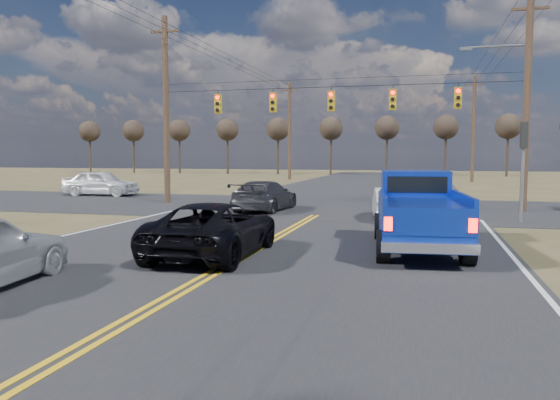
% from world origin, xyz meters
% --- Properties ---
extents(ground, '(160.00, 160.00, 0.00)m').
position_xyz_m(ground, '(0.00, 0.00, 0.00)').
color(ground, brown).
rests_on(ground, ground).
extents(road_main, '(14.00, 120.00, 0.02)m').
position_xyz_m(road_main, '(0.00, 10.00, 0.00)').
color(road_main, '#28282B').
rests_on(road_main, ground).
extents(road_cross, '(120.00, 12.00, 0.02)m').
position_xyz_m(road_cross, '(0.00, 18.00, 0.00)').
color(road_cross, '#28282B').
rests_on(road_cross, ground).
extents(signal_gantry, '(19.60, 4.83, 10.00)m').
position_xyz_m(signal_gantry, '(0.50, 17.79, 5.06)').
color(signal_gantry, '#473323').
rests_on(signal_gantry, ground).
extents(utility_poles, '(19.60, 58.32, 10.00)m').
position_xyz_m(utility_poles, '(0.00, 17.00, 5.23)').
color(utility_poles, '#473323').
rests_on(utility_poles, ground).
extents(treeline, '(87.00, 117.80, 7.40)m').
position_xyz_m(treeline, '(0.00, 26.96, 5.70)').
color(treeline, '#33261C').
rests_on(treeline, ground).
extents(pickup_truck, '(2.77, 6.01, 2.19)m').
position_xyz_m(pickup_truck, '(4.39, 6.51, 1.06)').
color(pickup_truck, black).
rests_on(pickup_truck, ground).
extents(black_suv, '(2.46, 5.18, 1.43)m').
position_xyz_m(black_suv, '(-0.80, 4.21, 0.71)').
color(black_suv, black).
rests_on(black_suv, ground).
extents(white_car_queue, '(1.92, 4.14, 1.31)m').
position_xyz_m(white_car_queue, '(3.26, 13.56, 0.66)').
color(white_car_queue, silver).
rests_on(white_car_queue, ground).
extents(dgrey_car_queue, '(2.29, 5.04, 1.43)m').
position_xyz_m(dgrey_car_queue, '(-2.73, 15.50, 0.72)').
color(dgrey_car_queue, '#343439').
rests_on(dgrey_car_queue, ground).
extents(cross_car_west, '(2.16, 4.92, 1.65)m').
position_xyz_m(cross_car_west, '(-15.45, 21.60, 0.82)').
color(cross_car_west, white).
rests_on(cross_car_west, ground).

